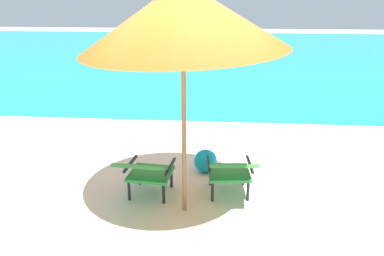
% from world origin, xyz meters
% --- Properties ---
extents(ground_plane, '(40.00, 40.00, 0.00)m').
position_xyz_m(ground_plane, '(0.00, 4.00, 0.00)').
color(ground_plane, beige).
extents(ocean_band, '(40.00, 18.00, 0.01)m').
position_xyz_m(ocean_band, '(0.00, 12.08, 0.00)').
color(ocean_band, teal).
rests_on(ocean_band, ground_plane).
extents(lounge_chair_left, '(0.61, 0.92, 0.68)m').
position_xyz_m(lounge_chair_left, '(-0.51, -0.04, 0.40)').
color(lounge_chair_left, '#338E3D').
rests_on(lounge_chair_left, ground_plane).
extents(lounge_chair_right, '(0.61, 0.92, 0.68)m').
position_xyz_m(lounge_chair_right, '(0.52, 0.07, 0.40)').
color(lounge_chair_right, '#338E3D').
rests_on(lounge_chair_right, ground_plane).
extents(beach_umbrella_center, '(2.81, 2.80, 2.60)m').
position_xyz_m(beach_umbrella_center, '(-0.02, -0.22, 2.22)').
color(beach_umbrella_center, olive).
rests_on(beach_umbrella_center, ground_plane).
extents(beach_ball, '(0.33, 0.33, 0.33)m').
position_xyz_m(beach_ball, '(0.17, 0.82, 0.17)').
color(beach_ball, '#0A93AD').
rests_on(beach_ball, ground_plane).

